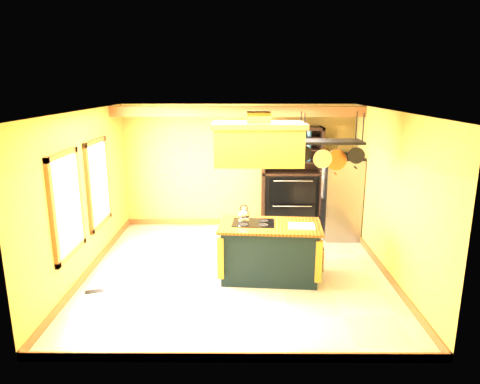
{
  "coord_description": "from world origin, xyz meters",
  "views": [
    {
      "loc": [
        0.09,
        -6.78,
        3.1
      ],
      "look_at": [
        0.05,
        0.3,
        1.32
      ],
      "focal_mm": 32.0,
      "sensor_mm": 36.0,
      "label": 1
    }
  ],
  "objects_px": {
    "refrigerator": "(340,199)",
    "range_hood": "(258,142)",
    "pot_rack": "(330,147)",
    "hutch": "(291,190)",
    "kitchen_island": "(269,251)"
  },
  "relations": [
    {
      "from": "refrigerator",
      "to": "range_hood",
      "type": "bearing_deg",
      "value": -131.43
    },
    {
      "from": "kitchen_island",
      "to": "range_hood",
      "type": "distance_m",
      "value": 1.78
    },
    {
      "from": "range_hood",
      "to": "hutch",
      "type": "distance_m",
      "value": 2.97
    },
    {
      "from": "kitchen_island",
      "to": "range_hood",
      "type": "relative_size",
      "value": 1.2
    },
    {
      "from": "kitchen_island",
      "to": "hutch",
      "type": "relative_size",
      "value": 0.76
    },
    {
      "from": "range_hood",
      "to": "pot_rack",
      "type": "height_order",
      "value": "same"
    },
    {
      "from": "pot_rack",
      "to": "kitchen_island",
      "type": "bearing_deg",
      "value": -179.89
    },
    {
      "from": "pot_rack",
      "to": "refrigerator",
      "type": "height_order",
      "value": "pot_rack"
    },
    {
      "from": "range_hood",
      "to": "refrigerator",
      "type": "distance_m",
      "value": 3.05
    },
    {
      "from": "refrigerator",
      "to": "hutch",
      "type": "distance_m",
      "value": 1.09
    },
    {
      "from": "pot_rack",
      "to": "hutch",
      "type": "distance_m",
      "value": 2.84
    },
    {
      "from": "range_hood",
      "to": "pot_rack",
      "type": "relative_size",
      "value": 1.39
    },
    {
      "from": "hutch",
      "to": "range_hood",
      "type": "bearing_deg",
      "value": -107.83
    },
    {
      "from": "pot_rack",
      "to": "refrigerator",
      "type": "relative_size",
      "value": 0.61
    },
    {
      "from": "kitchen_island",
      "to": "refrigerator",
      "type": "height_order",
      "value": "refrigerator"
    }
  ]
}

